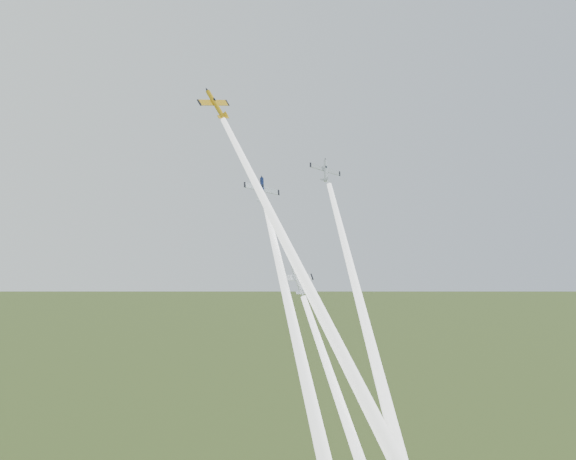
# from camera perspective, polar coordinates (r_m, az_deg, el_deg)

# --- Properties ---
(plane_yellow) EXTENTS (9.50, 7.29, 7.82)m
(plane_yellow) POSITION_cam_1_polar(r_m,az_deg,el_deg) (127.52, -5.74, 9.84)
(plane_yellow) COLOR gold
(smoke_trail_yellow) EXTENTS (19.10, 39.61, 63.36)m
(smoke_trail_yellow) POSITION_cam_1_polar(r_m,az_deg,el_deg) (113.01, 2.40, -6.08)
(smoke_trail_yellow) COLOR white
(plane_navy) EXTENTS (7.90, 5.05, 7.20)m
(plane_navy) POSITION_cam_1_polar(r_m,az_deg,el_deg) (122.95, -2.05, 3.15)
(plane_navy) COLOR #0E183E
(smoke_trail_navy) EXTENTS (7.09, 35.40, 53.00)m
(smoke_trail_navy) POSITION_cam_1_polar(r_m,az_deg,el_deg) (108.26, 1.40, -11.64)
(smoke_trail_navy) COLOR white
(plane_silver_right) EXTENTS (8.27, 5.23, 7.52)m
(plane_silver_right) POSITION_cam_1_polar(r_m,az_deg,el_deg) (140.08, 2.99, 4.70)
(plane_silver_right) COLOR #B4BCC3
(smoke_trail_silver_right) EXTENTS (9.44, 39.85, 60.21)m
(smoke_trail_silver_right) POSITION_cam_1_polar(r_m,az_deg,el_deg) (122.90, 6.77, -9.72)
(smoke_trail_silver_right) COLOR white
(plane_silver_low) EXTENTS (6.99, 4.90, 6.17)m
(plane_silver_low) POSITION_cam_1_polar(r_m,az_deg,el_deg) (119.48, 0.75, -3.94)
(plane_silver_low) COLOR silver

